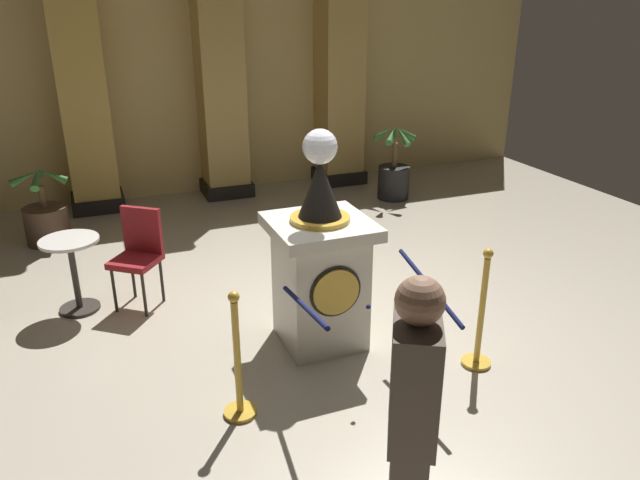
% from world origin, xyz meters
% --- Properties ---
extents(ground_plane, '(10.78, 10.78, 0.00)m').
position_xyz_m(ground_plane, '(0.00, 0.00, 0.00)').
color(ground_plane, '#B2A893').
extents(back_wall, '(10.78, 0.16, 3.48)m').
position_xyz_m(back_wall, '(0.00, 4.58, 1.74)').
color(back_wall, tan).
rests_on(back_wall, ground_plane).
extents(pedestal_clock, '(0.81, 0.81, 1.86)m').
position_xyz_m(pedestal_clock, '(-0.26, -0.29, 0.71)').
color(pedestal_clock, beige).
rests_on(pedestal_clock, ground_plane).
extents(stanchion_near, '(0.24, 0.24, 0.99)m').
position_xyz_m(stanchion_near, '(-1.17, -1.01, 0.34)').
color(stanchion_near, gold).
rests_on(stanchion_near, ground_plane).
extents(stanchion_far, '(0.24, 0.24, 1.03)m').
position_xyz_m(stanchion_far, '(0.79, -1.11, 0.36)').
color(stanchion_far, gold).
rests_on(stanchion_far, ground_plane).
extents(velvet_rope, '(1.06, 1.04, 0.22)m').
position_xyz_m(velvet_rope, '(-0.19, -1.06, 0.79)').
color(velvet_rope, '#141947').
extents(column_left, '(0.73, 0.73, 3.35)m').
position_xyz_m(column_left, '(-1.86, 4.21, 1.66)').
color(column_left, black).
rests_on(column_left, ground_plane).
extents(column_right, '(0.75, 0.75, 3.35)m').
position_xyz_m(column_right, '(1.86, 4.21, 1.66)').
color(column_right, black).
rests_on(column_right, ground_plane).
extents(column_centre_rear, '(0.74, 0.74, 3.35)m').
position_xyz_m(column_centre_rear, '(0.00, 4.21, 1.66)').
color(column_centre_rear, black).
rests_on(column_centre_rear, ground_plane).
extents(potted_palm_left, '(0.66, 0.65, 0.97)m').
position_xyz_m(potted_palm_left, '(-2.49, 3.05, 0.29)').
color(potted_palm_left, '#4C3828').
rests_on(potted_palm_left, ground_plane).
extents(potted_palm_right, '(0.62, 0.63, 1.12)m').
position_xyz_m(potted_palm_right, '(2.25, 3.05, 0.35)').
color(potted_palm_right, black).
rests_on(potted_palm_right, ground_plane).
extents(bystander_guest, '(0.37, 0.42, 1.68)m').
position_xyz_m(bystander_guest, '(-0.69, -2.54, 0.89)').
color(bystander_guest, brown).
rests_on(bystander_guest, ground_plane).
extents(cafe_table, '(0.54, 0.54, 0.73)m').
position_xyz_m(cafe_table, '(-2.20, 1.09, 0.46)').
color(cafe_table, '#332D28').
rests_on(cafe_table, ground_plane).
extents(cafe_chair_red, '(0.56, 0.56, 0.96)m').
position_xyz_m(cafe_chair_red, '(-1.60, 1.00, 0.57)').
color(cafe_chair_red, black).
rests_on(cafe_chair_red, ground_plane).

